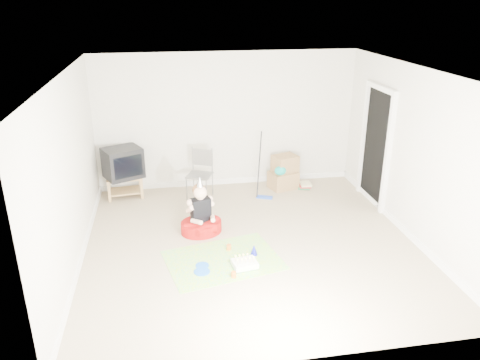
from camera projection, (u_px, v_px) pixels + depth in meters
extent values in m
plane|color=tan|center=(251.00, 244.00, 7.17)|extent=(5.00, 5.00, 0.00)
cube|color=black|center=(376.00, 148.00, 8.28)|extent=(0.02, 0.90, 2.05)
cube|color=#A6804B|center=(124.00, 178.00, 8.69)|extent=(0.68, 0.47, 0.03)
cube|color=#A6804B|center=(126.00, 191.00, 8.79)|extent=(0.68, 0.47, 0.03)
cube|color=#A6804B|center=(109.00, 192.00, 8.53)|extent=(0.05, 0.05, 0.40)
cube|color=#A6804B|center=(142.00, 189.00, 8.68)|extent=(0.05, 0.05, 0.40)
cube|color=#A6804B|center=(109.00, 185.00, 8.84)|extent=(0.05, 0.05, 0.40)
cube|color=#A6804B|center=(140.00, 182.00, 8.98)|extent=(0.05, 0.05, 0.40)
cube|color=black|center=(123.00, 163.00, 8.58)|extent=(0.81, 0.76, 0.56)
cube|color=gray|center=(199.00, 175.00, 8.62)|extent=(0.55, 0.54, 0.03)
cylinder|color=gray|center=(190.00, 174.00, 8.66)|extent=(0.02, 0.02, 0.93)
cylinder|color=gray|center=(209.00, 175.00, 8.57)|extent=(0.02, 0.02, 0.93)
cube|color=#A17C4E|center=(283.00, 180.00, 9.18)|extent=(0.61, 0.53, 0.34)
cube|color=#A17C4E|center=(285.00, 163.00, 9.10)|extent=(0.54, 0.49, 0.32)
ellipsoid|color=#0E9C8F|center=(280.00, 171.00, 8.92)|extent=(0.22, 0.16, 0.18)
cube|color=blue|center=(264.00, 197.00, 8.77)|extent=(0.32, 0.21, 0.03)
cylinder|color=black|center=(265.00, 167.00, 8.55)|extent=(0.18, 0.38, 1.18)
cube|color=#236A3E|center=(304.00, 186.00, 9.26)|extent=(0.30, 0.35, 0.03)
cube|color=#A42325|center=(305.00, 185.00, 9.25)|extent=(0.26, 0.32, 0.03)
cube|color=beige|center=(305.00, 183.00, 9.23)|extent=(0.22, 0.29, 0.03)
cylinder|color=#A8120F|center=(201.00, 227.00, 7.50)|extent=(0.82, 0.82, 0.18)
cube|color=black|center=(201.00, 210.00, 7.39)|extent=(0.34, 0.25, 0.40)
sphere|color=beige|center=(200.00, 192.00, 7.28)|extent=(0.26, 0.26, 0.21)
cone|color=silver|center=(200.00, 181.00, 7.21)|extent=(0.11, 0.11, 0.16)
cube|color=#FF3597|center=(223.00, 260.00, 6.72)|extent=(1.79, 1.46, 0.01)
cube|color=white|center=(245.00, 264.00, 6.53)|extent=(0.37, 0.31, 0.09)
cube|color=#40B359|center=(245.00, 266.00, 6.55)|extent=(0.37, 0.31, 0.01)
cylinder|color=beige|center=(238.00, 263.00, 6.42)|extent=(0.01, 0.01, 0.07)
cylinder|color=beige|center=(242.00, 262.00, 6.44)|extent=(0.01, 0.01, 0.07)
cylinder|color=beige|center=(246.00, 261.00, 6.46)|extent=(0.01, 0.01, 0.07)
cylinder|color=beige|center=(250.00, 260.00, 6.47)|extent=(0.01, 0.01, 0.07)
cylinder|color=beige|center=(254.00, 260.00, 6.49)|extent=(0.01, 0.01, 0.07)
cylinder|color=beige|center=(236.00, 259.00, 6.52)|extent=(0.01, 0.01, 0.07)
cylinder|color=beige|center=(239.00, 258.00, 6.53)|extent=(0.01, 0.01, 0.07)
cylinder|color=beige|center=(243.00, 257.00, 6.55)|extent=(0.01, 0.01, 0.07)
cylinder|color=beige|center=(247.00, 257.00, 6.57)|extent=(0.01, 0.01, 0.07)
cylinder|color=blue|center=(202.00, 265.00, 6.57)|extent=(0.23, 0.23, 0.01)
cylinder|color=blue|center=(202.00, 272.00, 6.42)|extent=(0.22, 0.22, 0.01)
cylinder|color=orange|center=(229.00, 247.00, 6.98)|extent=(0.10, 0.10, 0.08)
cylinder|color=orange|center=(234.00, 275.00, 6.29)|extent=(0.08, 0.08, 0.08)
cone|color=#1B21C3|center=(254.00, 250.00, 6.83)|extent=(0.12, 0.12, 0.16)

